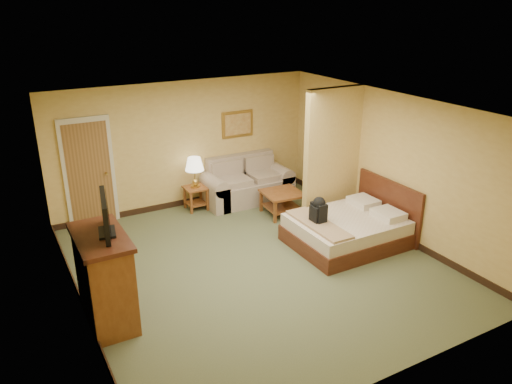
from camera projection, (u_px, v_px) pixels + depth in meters
floor at (257, 265)px, 8.19m from camera, size 6.00×6.00×0.00m
ceiling at (257, 108)px, 7.25m from camera, size 6.00×6.00×0.00m
back_wall at (185, 145)px, 10.16m from camera, size 5.50×0.02×2.60m
left_wall at (72, 229)px, 6.48m from camera, size 0.02×6.00×2.60m
right_wall at (390, 165)px, 8.96m from camera, size 0.02×6.00×2.60m
partition at (332, 156)px, 9.45m from camera, size 1.20×0.15×2.60m
door at (89, 173)px, 9.35m from camera, size 0.94×0.16×2.10m
baseboard at (188, 201)px, 10.61m from camera, size 5.50×0.02×0.12m
loveseat at (247, 187)px, 10.72m from camera, size 1.89×0.88×0.96m
side_table at (196, 195)px, 10.25m from camera, size 0.45×0.45×0.49m
table_lamp at (194, 165)px, 10.02m from camera, size 0.38×0.38×0.63m
coffee_table at (282, 198)px, 10.00m from camera, size 0.80×0.80×0.48m
wall_picture at (238, 124)px, 10.57m from camera, size 0.73×0.04×0.56m
dresser at (105, 278)px, 6.58m from camera, size 0.63×1.20×1.28m
tv at (105, 216)px, 6.31m from camera, size 0.27×0.83×0.51m
bed at (349, 229)px, 8.83m from camera, size 1.93×1.60×1.04m
backpack at (319, 209)px, 8.45m from camera, size 0.22×0.27×0.47m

